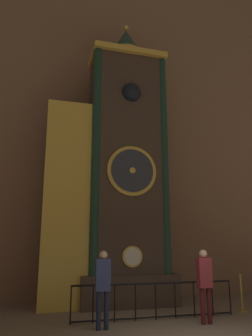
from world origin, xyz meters
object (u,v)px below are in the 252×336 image
at_px(clock_tower, 112,174).
at_px(stanchion_post, 242,299).
at_px(visitor_far, 204,278).
at_px(visitor_near, 103,282).

bearing_deg(clock_tower, stanchion_post, -28.94).
bearing_deg(visitor_far, stanchion_post, 33.14).
xyz_separation_m(clock_tower, stanchion_post, (3.43, -1.90, -3.89)).
bearing_deg(visitor_near, clock_tower, 78.90).
xyz_separation_m(visitor_near, stanchion_post, (4.29, 0.94, -0.70)).
bearing_deg(visitor_far, visitor_near, 178.53).
distance_m(visitor_near, stanchion_post, 4.45).
bearing_deg(clock_tower, visitor_near, -106.91).
distance_m(clock_tower, visitor_far, 4.67).
bearing_deg(stanchion_post, visitor_near, -167.66).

